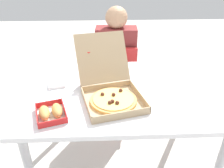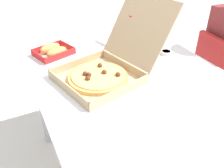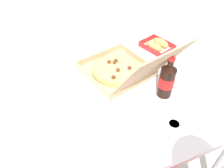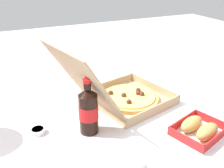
% 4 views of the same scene
% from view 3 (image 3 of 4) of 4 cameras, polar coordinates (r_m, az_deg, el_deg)
% --- Properties ---
extents(ground_plane, '(10.00, 10.00, 0.00)m').
position_cam_3_polar(ground_plane, '(1.68, 0.82, -20.80)').
color(ground_plane, beige).
extents(dining_table, '(1.24, 0.88, 0.75)m').
position_cam_3_polar(dining_table, '(1.13, 1.15, -5.31)').
color(dining_table, white).
rests_on(dining_table, ground_plane).
extents(pizza_box_open, '(0.44, 0.57, 0.33)m').
position_cam_3_polar(pizza_box_open, '(1.13, 2.60, 3.99)').
color(pizza_box_open, tan).
rests_on(pizza_box_open, dining_table).
extents(bread_side_box, '(0.20, 0.23, 0.06)m').
position_cam_3_polar(bread_side_box, '(1.40, 12.18, 10.26)').
color(bread_side_box, white).
rests_on(bread_side_box, dining_table).
extents(cola_bottle, '(0.07, 0.07, 0.22)m').
position_cam_3_polar(cola_bottle, '(1.03, 14.66, 1.04)').
color(cola_bottle, black).
rests_on(cola_bottle, dining_table).
extents(napkin_pile, '(0.13, 0.13, 0.02)m').
position_cam_3_polar(napkin_pile, '(1.22, 21.69, 1.59)').
color(napkin_pile, white).
rests_on(napkin_pile, dining_table).
extents(dipping_sauce_cup, '(0.06, 0.06, 0.02)m').
position_cam_3_polar(dipping_sauce_cup, '(0.96, 16.46, -10.58)').
color(dipping_sauce_cup, white).
rests_on(dipping_sauce_cup, dining_table).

